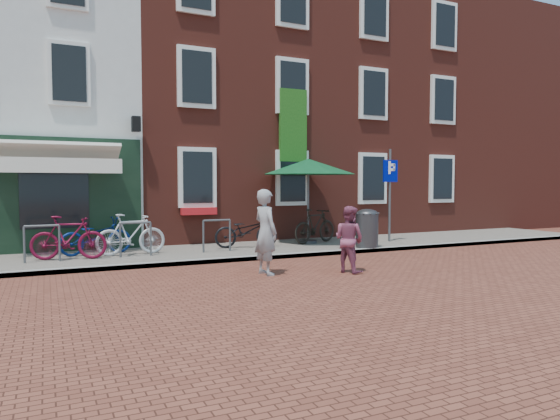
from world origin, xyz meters
name	(u,v)px	position (x,y,z in m)	size (l,w,h in m)	color
ground	(212,264)	(0.00, 0.00, 0.00)	(80.00, 80.00, 0.00)	brown
sidewalk	(232,251)	(1.00, 1.50, 0.05)	(24.00, 3.00, 0.10)	slate
building_brick_mid	(206,97)	(2.00, 7.00, 5.00)	(6.00, 8.00, 10.00)	maroon
building_brick_right	(346,107)	(8.00, 7.00, 5.00)	(6.00, 8.00, 10.00)	maroon
filler_right	(463,127)	(14.50, 7.00, 4.50)	(7.00, 8.00, 9.00)	maroon
litter_bin	(367,226)	(4.44, 0.30, 0.67)	(0.60, 0.60, 1.11)	#39393C
parking_sign	(390,183)	(5.87, 1.19, 1.83)	(0.50, 0.07, 2.75)	#4C4C4F
parasol	(308,164)	(3.49, 1.88, 2.40)	(2.76, 2.76, 2.54)	#4C4C4F
woman	(266,232)	(0.56, -1.77, 0.86)	(0.62, 0.41, 1.71)	gray
boy	(349,239)	(2.22, -2.25, 0.68)	(0.66, 0.52, 1.37)	#8C405B
bicycle_1	(69,238)	(-2.96, 1.34, 0.60)	(0.47, 1.66, 1.00)	#5A0920
bicycle_2	(96,236)	(-2.32, 1.95, 0.55)	(0.60, 1.71, 0.90)	#061C58
bicycle_3	(131,234)	(-1.56, 1.52, 0.60)	(0.47, 1.66, 1.00)	#BAB9BC
bicycle_4	(246,231)	(1.48, 1.66, 0.55)	(0.60, 1.71, 0.90)	black
bicycle_5	(315,226)	(3.67, 1.79, 0.60)	(0.47, 1.66, 1.00)	black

